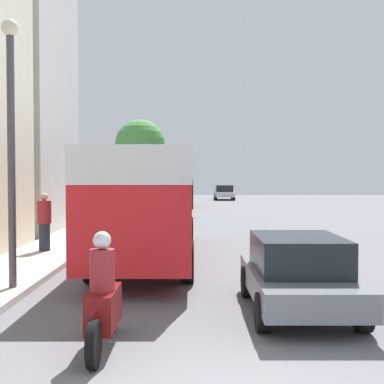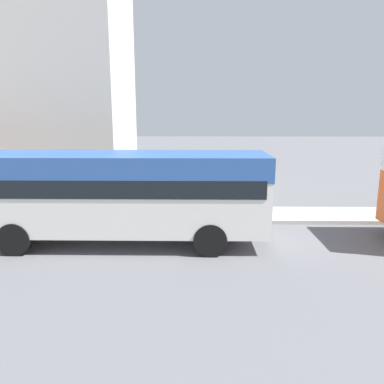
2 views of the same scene
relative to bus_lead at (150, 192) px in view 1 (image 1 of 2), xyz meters
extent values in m
cube|color=red|center=(0.00, 0.00, -0.21)|extent=(2.45, 11.04, 2.62)
cube|color=white|center=(0.00, 0.00, 0.70)|extent=(2.48, 11.09, 0.79)
cube|color=black|center=(0.00, 0.00, 0.11)|extent=(2.50, 10.60, 0.58)
cylinder|color=black|center=(-1.13, 3.42, -1.53)|extent=(0.28, 1.00, 1.00)
cylinder|color=black|center=(1.13, 3.42, -1.53)|extent=(0.28, 1.00, 1.00)
cylinder|color=black|center=(-1.13, -3.42, -1.53)|extent=(0.28, 1.00, 1.00)
cylinder|color=black|center=(1.13, -3.42, -1.53)|extent=(0.28, 1.00, 1.00)
cube|color=silver|center=(-0.09, 11.89, -0.30)|extent=(2.47, 9.42, 2.44)
cube|color=#2D569E|center=(-0.09, 11.89, 0.55)|extent=(2.50, 9.47, 0.73)
cube|color=black|center=(-0.09, 11.89, 0.00)|extent=(2.52, 9.05, 0.54)
cylinder|color=black|center=(-1.23, 14.81, -1.53)|extent=(0.28, 1.00, 1.00)
cylinder|color=black|center=(1.05, 14.81, -1.53)|extent=(0.28, 1.00, 1.00)
cylinder|color=black|center=(-1.23, 8.96, -1.53)|extent=(0.28, 1.00, 1.00)
cylinder|color=black|center=(1.05, 8.96, -1.53)|extent=(0.28, 1.00, 1.00)
cube|color=#EA5B23|center=(-0.06, 25.41, -0.26)|extent=(2.58, 9.26, 2.53)
cube|color=white|center=(-0.06, 25.41, 0.63)|extent=(2.60, 9.31, 0.76)
cube|color=black|center=(-0.06, 25.41, 0.06)|extent=(2.63, 8.89, 0.56)
cylinder|color=black|center=(-1.25, 28.28, -1.53)|extent=(0.28, 1.00, 1.00)
cylinder|color=black|center=(1.12, 28.28, -1.53)|extent=(0.28, 1.00, 1.00)
cylinder|color=black|center=(-1.25, 22.54, -1.53)|extent=(0.28, 1.00, 1.00)
cylinder|color=black|center=(1.12, 22.54, -1.53)|extent=(0.28, 1.00, 1.00)
cube|color=maroon|center=(-0.06, -8.17, -1.43)|extent=(0.38, 1.10, 0.55)
cylinder|color=black|center=(-0.06, -7.37, -1.71)|extent=(0.10, 0.64, 0.64)
cylinder|color=black|center=(-0.06, -8.97, -1.71)|extent=(0.12, 0.64, 0.64)
cylinder|color=maroon|center=(-0.06, -8.27, -0.86)|extent=(0.36, 0.36, 0.60)
sphere|color=silver|center=(-0.06, -8.27, -0.43)|extent=(0.26, 0.26, 0.26)
cube|color=slate|center=(3.17, -6.12, -1.48)|extent=(1.75, 3.95, 0.45)
cube|color=black|center=(3.17, -6.12, -0.93)|extent=(1.54, 2.17, 0.63)
cylinder|color=black|center=(2.37, -4.90, -1.71)|extent=(0.22, 0.64, 0.64)
cylinder|color=black|center=(3.98, -4.90, -1.71)|extent=(0.22, 0.64, 0.64)
cylinder|color=black|center=(2.37, -7.35, -1.71)|extent=(0.22, 0.64, 0.64)
cylinder|color=black|center=(3.98, -7.35, -1.71)|extent=(0.22, 0.64, 0.64)
cube|color=#B7B7BC|center=(4.44, 37.23, -1.46)|extent=(1.88, 4.22, 0.48)
cube|color=black|center=(4.44, 37.23, -0.90)|extent=(1.66, 2.32, 0.66)
cylinder|color=black|center=(3.57, 38.54, -1.71)|extent=(0.22, 0.64, 0.64)
cylinder|color=black|center=(5.30, 38.54, -1.71)|extent=(0.22, 0.64, 0.64)
cylinder|color=black|center=(3.57, 35.93, -1.71)|extent=(0.22, 0.64, 0.64)
cylinder|color=black|center=(5.30, 35.93, -1.71)|extent=(0.22, 0.64, 0.64)
cylinder|color=#232838|center=(-3.39, 0.77, -1.45)|extent=(0.34, 0.34, 0.86)
cylinder|color=maroon|center=(-3.39, 0.77, -0.66)|extent=(0.43, 0.43, 0.71)
sphere|color=tan|center=(-3.39, 0.77, -0.19)|extent=(0.23, 0.23, 0.23)
cylinder|color=brown|center=(-3.43, 32.18, -0.20)|extent=(0.36, 0.36, 3.35)
sphere|color=#47893D|center=(-3.43, 32.18, 3.17)|extent=(4.52, 4.52, 4.52)
cylinder|color=#47474C|center=(-2.57, -4.63, 0.77)|extent=(0.16, 0.16, 5.30)
sphere|color=beige|center=(-2.57, -4.63, 3.57)|extent=(0.36, 0.36, 0.36)
camera|label=1|loc=(1.23, -15.87, 0.52)|focal=50.00mm
camera|label=2|loc=(11.60, 14.44, 2.15)|focal=35.00mm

